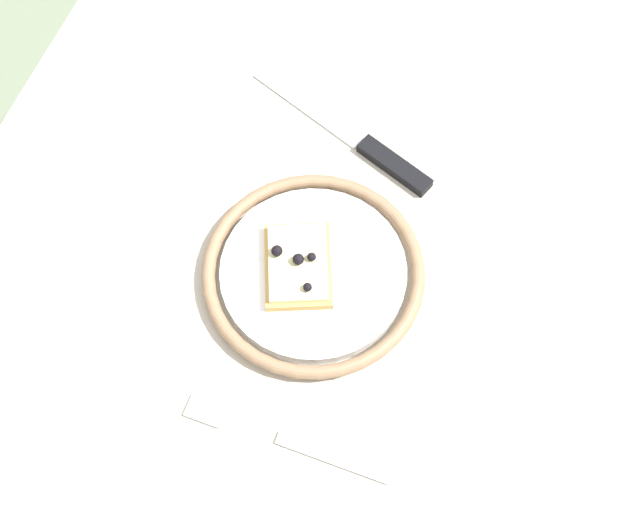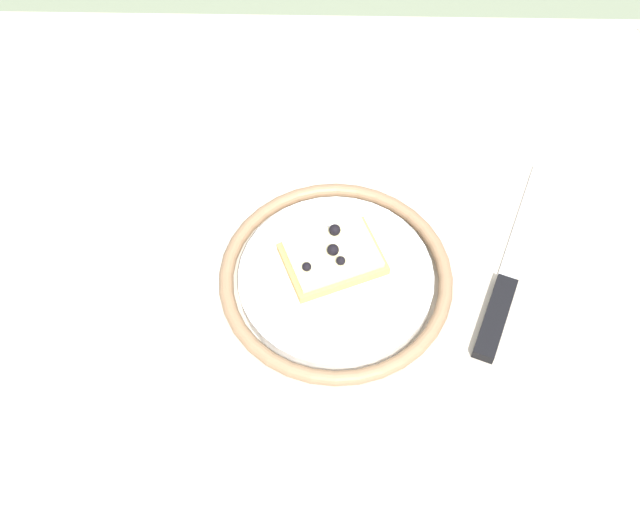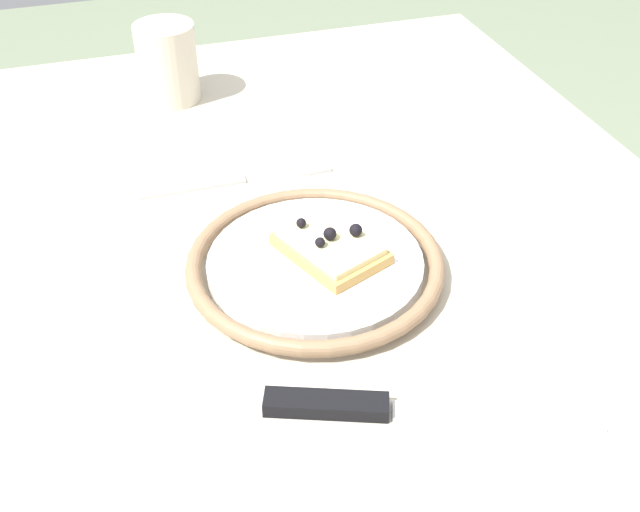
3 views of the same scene
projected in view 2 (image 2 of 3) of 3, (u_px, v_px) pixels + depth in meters
name	position (u px, v px, depth m)	size (l,w,h in m)	color
dining_table	(374.00, 356.00, 0.80)	(1.13, 0.86, 0.76)	#BCB29E
plate	(336.00, 278.00, 0.74)	(0.23, 0.23, 0.02)	white
pizza_slice_near	(333.00, 257.00, 0.74)	(0.11, 0.10, 0.03)	tan
knife	(504.00, 288.00, 0.74)	(0.10, 0.23, 0.01)	silver
fork	(161.00, 308.00, 0.73)	(0.02, 0.20, 0.00)	#BEBEBE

